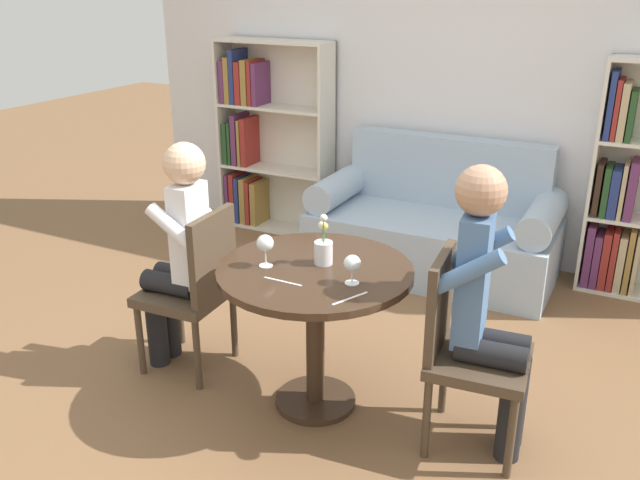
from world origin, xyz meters
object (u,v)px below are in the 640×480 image
at_px(couch, 434,229).
at_px(chair_left, 196,285).
at_px(chair_right, 464,344).
at_px(person_right, 488,305).
at_px(person_left, 179,251).
at_px(bookshelf_left, 263,138).
at_px(wine_glass_right, 352,265).
at_px(wine_glass_left, 265,244).
at_px(flower_vase, 323,248).

relative_size(couch, chair_left, 1.87).
height_order(chair_right, person_right, person_right).
bearing_deg(chair_right, person_left, 86.43).
bearing_deg(couch, person_left, -113.35).
height_order(bookshelf_left, wine_glass_right, bookshelf_left).
relative_size(chair_right, wine_glass_left, 5.84).
distance_m(bookshelf_left, person_right, 3.12).
bearing_deg(person_right, couch, 18.66).
bearing_deg(wine_glass_right, flower_vase, 146.62).
distance_m(bookshelf_left, wine_glass_right, 2.82).
bearing_deg(couch, bookshelf_left, 170.32).
bearing_deg(flower_vase, chair_left, -175.93).
bearing_deg(person_left, chair_left, 91.93).
distance_m(couch, person_right, 1.98).
xyz_separation_m(couch, wine_glass_right, (0.22, -1.91, 0.51)).
bearing_deg(person_right, wine_glass_right, 98.39).
bearing_deg(person_left, bookshelf_left, -162.46).
bearing_deg(couch, flower_vase, -89.62).
bearing_deg(couch, person_right, -66.03).
bearing_deg(wine_glass_left, person_right, 8.39).
bearing_deg(chair_right, chair_left, 86.24).
relative_size(bookshelf_left, wine_glass_right, 11.49).
relative_size(chair_right, wine_glass_right, 6.76).
bearing_deg(wine_glass_right, chair_left, 174.63).
xyz_separation_m(couch, bookshelf_left, (-1.57, 0.27, 0.44)).
relative_size(chair_right, flower_vase, 3.63).
distance_m(chair_right, flower_vase, 0.76).
distance_m(bookshelf_left, wine_glass_left, 2.58).
bearing_deg(wine_glass_right, wine_glass_left, -178.76).
xyz_separation_m(person_right, wine_glass_left, (-1.00, -0.15, 0.15)).
height_order(person_left, wine_glass_right, person_left).
height_order(chair_right, person_left, person_left).
bearing_deg(flower_vase, wine_glass_right, -33.38).
distance_m(person_left, person_right, 1.58).
height_order(bookshelf_left, person_right, bookshelf_left).
height_order(couch, bookshelf_left, bookshelf_left).
xyz_separation_m(chair_right, wine_glass_right, (-0.48, -0.12, 0.33)).
bearing_deg(bookshelf_left, wine_glass_right, -50.59).
xyz_separation_m(person_right, wine_glass_right, (-0.57, -0.14, 0.13)).
bearing_deg(bookshelf_left, chair_right, -42.10).
relative_size(couch, person_right, 1.30).
bearing_deg(person_left, person_right, 89.31).
xyz_separation_m(couch, chair_right, (0.70, -1.79, 0.18)).
bearing_deg(flower_vase, person_left, -175.86).
distance_m(person_right, wine_glass_left, 1.02).
height_order(person_left, wine_glass_left, person_left).
bearing_deg(person_left, wine_glass_left, 78.43).
distance_m(person_left, wine_glass_right, 1.03).
height_order(person_right, wine_glass_right, person_right).
relative_size(couch, bookshelf_left, 1.10).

